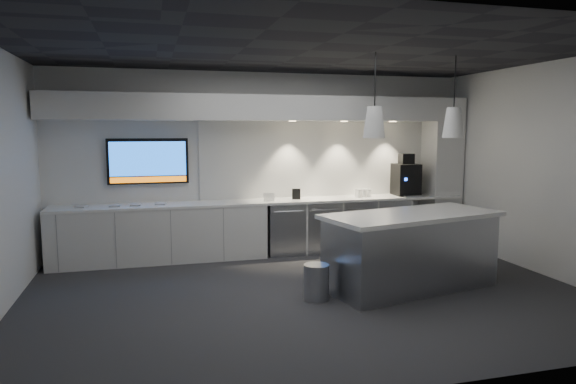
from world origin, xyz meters
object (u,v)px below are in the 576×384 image
object	(u,v)px
wall_tv	(148,161)
island	(411,250)
bin	(316,282)
coffee_machine	(406,178)

from	to	relation	value
wall_tv	island	world-z (taller)	wall_tv
bin	coffee_machine	distance (m)	3.59
coffee_machine	bin	bearing A→B (deg)	-130.90
bin	coffee_machine	xyz separation A→B (m)	(2.46, 2.42, 0.98)
island	coffee_machine	world-z (taller)	coffee_machine
wall_tv	bin	bearing A→B (deg)	-53.98
bin	coffee_machine	size ratio (longest dim) A/B	0.59
island	bin	distance (m)	1.38
island	bin	bearing A→B (deg)	173.25
wall_tv	coffee_machine	xyz separation A→B (m)	(4.40, -0.25, -0.36)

